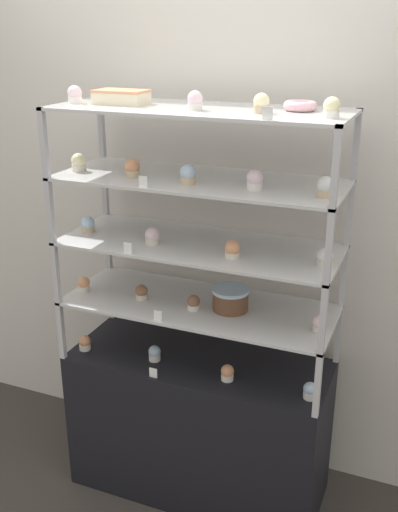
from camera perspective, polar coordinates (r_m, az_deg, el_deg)
ground_plane at (r=3.16m, az=0.00°, el=-20.83°), size 20.00×20.00×0.00m
back_wall at (r=2.82m, az=2.92°, el=4.37°), size 8.00×0.05×2.60m
display_base at (r=2.94m, az=0.00°, el=-15.71°), size 1.17×0.46×0.70m
display_riser_lower at (r=2.62m, az=0.00°, el=-4.92°), size 1.17×0.46×0.28m
display_riser_middle at (r=2.51m, az=0.00°, el=0.80°), size 1.17×0.46×0.28m
display_riser_upper at (r=2.43m, az=0.00°, el=6.98°), size 1.17×0.46×0.28m
display_riser_top at (r=2.37m, az=0.00°, el=13.50°), size 1.17×0.46×0.28m
layer_cake_centerpiece at (r=2.54m, az=3.02°, el=-4.10°), size 0.16×0.16×0.10m
sheet_cake_frosted at (r=2.50m, az=-7.41°, el=14.79°), size 0.21×0.13×0.06m
cupcake_0 at (r=2.85m, az=-10.83°, el=-8.13°), size 0.06×0.06×0.07m
cupcake_1 at (r=2.73m, az=-4.25°, el=-9.23°), size 0.06×0.06×0.07m
cupcake_2 at (r=2.58m, az=2.72°, el=-11.05°), size 0.06×0.06×0.07m
cupcake_3 at (r=2.51m, az=10.52°, el=-12.50°), size 0.06×0.06×0.07m
price_tag_0 at (r=2.61m, az=-4.38°, el=-11.04°), size 0.04×0.00×0.04m
cupcake_4 at (r=2.77m, az=-10.91°, el=-2.64°), size 0.06×0.06×0.07m
cupcake_5 at (r=2.65m, az=-5.50°, el=-3.45°), size 0.06×0.06×0.07m
cupcake_6 at (r=2.54m, az=-0.53°, el=-4.47°), size 0.06×0.06×0.07m
cupcake_7 at (r=2.42m, az=11.36°, el=-6.34°), size 0.06×0.06×0.07m
price_tag_1 at (r=2.46m, az=-3.93°, el=-5.69°), size 0.04×0.00×0.04m
cupcake_8 at (r=2.69m, az=-10.55°, el=2.97°), size 0.06×0.06×0.07m
cupcake_9 at (r=2.50m, az=-4.48°, el=1.89°), size 0.06×0.06×0.07m
cupcake_10 at (r=2.35m, az=3.21°, el=0.62°), size 0.06×0.06×0.07m
cupcake_11 at (r=2.31m, az=11.92°, el=-0.13°), size 0.06×0.06×0.07m
price_tag_2 at (r=2.41m, az=-6.80°, el=0.78°), size 0.04×0.00×0.04m
cupcake_12 at (r=2.59m, az=-11.39°, el=8.71°), size 0.06×0.06×0.08m
cupcake_13 at (r=2.46m, az=-6.36°, el=8.33°), size 0.06×0.06×0.08m
cupcake_14 at (r=2.33m, az=-1.09°, el=7.74°), size 0.06×0.06×0.08m
cupcake_15 at (r=2.26m, az=5.33°, el=7.22°), size 0.06×0.06×0.08m
cupcake_16 at (r=2.19m, az=11.98°, el=6.44°), size 0.06×0.06×0.08m
price_tag_3 at (r=2.29m, az=-5.34°, el=7.06°), size 0.04×0.00×0.04m
cupcake_17 at (r=2.56m, az=-11.75°, el=14.80°), size 0.06×0.06×0.07m
cupcake_18 at (r=2.30m, az=-0.37°, el=14.56°), size 0.06×0.06×0.07m
cupcake_19 at (r=2.23m, az=5.96°, el=14.25°), size 0.06×0.06×0.07m
cupcake_20 at (r=2.14m, az=12.53°, el=13.61°), size 0.06×0.06×0.07m
price_tag_4 at (r=2.06m, az=6.54°, el=13.35°), size 0.04×0.00×0.04m
donut_glazed at (r=2.32m, az=9.61°, el=13.93°), size 0.13×0.13×0.04m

